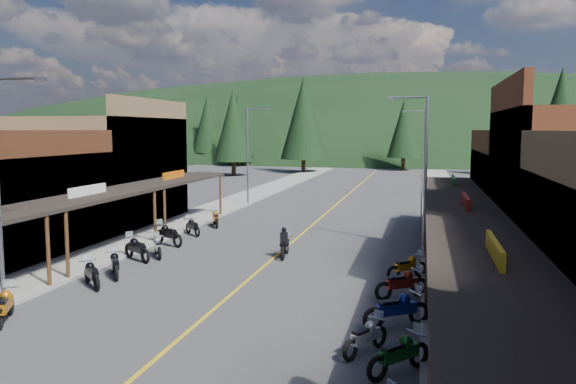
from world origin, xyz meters
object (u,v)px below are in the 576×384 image
Objects in this scene: bike_west_7 at (115,263)px; bike_west_11 at (193,226)px; rider_on_bike at (285,245)px; pine_1 at (238,124)px; bike_east_5 at (365,335)px; pedestrian_east_a at (451,302)px; pine_10 at (233,126)px; bike_west_9 at (158,246)px; shop_west_3 at (103,170)px; pine_4 at (507,122)px; pine_11 at (561,120)px; streetlight_2 at (423,164)px; bike_west_6 at (92,273)px; pine_0 at (130,128)px; bike_east_4 at (399,352)px; streetlight_1 at (249,151)px; bike_west_8 at (137,248)px; shop_east_3 at (548,197)px; pedestrian_east_b at (446,211)px; streetlight_3 at (423,149)px; pine_7 at (207,124)px; bike_east_7 at (402,282)px; bike_west_12 at (216,218)px; bike_east_8 at (407,266)px; bike_west_5 at (5,304)px; pine_2 at (304,118)px; bike_west_10 at (168,234)px; pine_8 at (174,132)px; pine_3 at (404,128)px; streetlight_0 at (1,182)px; bike_east_6 at (397,308)px.

bike_west_7 reaches higher than bike_west_11.
pine_1 is at bearing 104.42° from rider_on_bike.
pedestrian_east_a reaches higher than bike_east_5.
pine_10 is 49.35m from bike_west_9.
shop_west_3 is at bearing -123.22° from pedestrian_east_a.
pine_4 reaches higher than pine_11.
streetlight_2 is 3.89× the size of bike_west_6.
pine_0 is 6.02× the size of pedestrian_east_a.
bike_east_4 is (12.12, -6.94, 0.01)m from bike_west_7.
bike_west_8 is at bearing -87.86° from streetlight_1.
shop_east_3 is 20.84m from bike_east_4.
pedestrian_east_b is at bearing -12.36° from bike_west_8.
streetlight_3 reaches higher than bike_east_5.
bike_west_7 is 22.06m from pedestrian_east_b.
shop_east_3 is 0.94× the size of pine_10.
pine_10 is at bearing 154.52° from bike_east_4.
pine_7 is at bearing 143.13° from pine_1.
streetlight_2 is (13.90, -14.00, 0.00)m from streetlight_1.
pine_10 is 5.83× the size of bike_west_9.
shop_west_3 is at bearing 177.89° from bike_east_4.
pedestrian_east_a is at bearing -10.29° from bike_east_7.
rider_on_bike is (6.42, -7.40, 0.03)m from bike_west_12.
streetlight_3 is 3.94× the size of bike_east_8.
pine_4 is at bearing 41.93° from bike_west_5.
bike_west_9 is 8.84m from bike_west_12.
streetlight_3 reaches higher than bike_east_7.
bike_east_8 is (12.50, 8.46, -0.03)m from bike_west_5.
bike_west_6 reaches higher than bike_east_8.
streetlight_2 is at bearing -46.90° from bike_west_11.
pine_10 is at bearing -61.70° from pine_7.
pine_11 is (2.00, -22.00, -0.05)m from pine_4.
pine_11 is at bearing -1.91° from bike_west_8.
shop_east_3 is 5.97× the size of pedestrian_east_a.
bike_west_5 is 1.08× the size of bike_west_11.
streetlight_2 is 0.57× the size of pine_2.
bike_west_10 is at bearing -128.80° from pine_11.
bike_east_8 is at bearing 142.71° from bike_east_7.
pine_8 is at bearing 56.34° from bike_west_8.
pine_8 reaches higher than bike_west_7.
pine_1 is 1.08× the size of pine_10.
pine_3 is at bearing 76.02° from streetlight_1.
bike_east_4 is at bearing -9.03° from streetlight_0.
bike_west_8 is at bearing -149.85° from bike_east_6.
rider_on_bike is at bearing -179.30° from bike_east_6.
pine_4 is 60.20m from bike_east_8.
bike_west_7 is 8.08m from rider_on_bike.
pine_10 is at bearing 43.55° from bike_west_10.
bike_west_11 is (0.74, 14.41, -3.90)m from streetlight_0.
bike_west_10 is (-20.05, -6.01, -1.87)m from shop_east_3.
pine_4 is 54.51m from bike_west_12.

